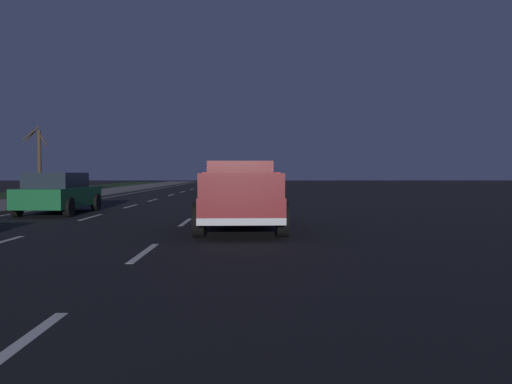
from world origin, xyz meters
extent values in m
plane|color=black|center=(27.00, 0.00, 0.00)|extent=(144.00, 144.00, 0.00)
cube|color=slate|center=(27.00, 7.45, 0.06)|extent=(108.00, 4.00, 0.12)
cube|color=silver|center=(3.90, -1.75, 0.00)|extent=(2.40, 0.14, 0.01)
cube|color=silver|center=(9.35, -1.75, 0.00)|extent=(2.40, 0.14, 0.01)
cube|color=silver|center=(15.48, -1.75, 0.00)|extent=(2.40, 0.14, 0.01)
cube|color=silver|center=(21.48, -1.75, 0.00)|extent=(2.40, 0.14, 0.01)
cube|color=silver|center=(27.95, -1.75, 0.00)|extent=(2.40, 0.14, 0.01)
cube|color=silver|center=(33.14, -1.75, 0.00)|extent=(2.40, 0.14, 0.01)
cube|color=silver|center=(38.20, -1.75, 0.00)|extent=(2.40, 0.14, 0.01)
cube|color=silver|center=(44.92, -1.75, 0.00)|extent=(2.40, 0.14, 0.01)
cube|color=silver|center=(51.05, -1.75, 0.00)|extent=(2.40, 0.14, 0.01)
cube|color=silver|center=(56.53, -1.75, 0.00)|extent=(2.40, 0.14, 0.01)
cube|color=silver|center=(63.38, -1.75, 0.00)|extent=(2.40, 0.14, 0.01)
cube|color=silver|center=(69.51, -1.75, 0.00)|extent=(2.40, 0.14, 0.01)
cube|color=silver|center=(75.32, -1.75, 0.00)|extent=(2.40, 0.14, 0.01)
cube|color=silver|center=(80.86, -1.75, 0.00)|extent=(2.40, 0.14, 0.01)
cube|color=silver|center=(17.26, 1.75, 0.00)|extent=(2.40, 0.14, 0.01)
cube|color=silver|center=(23.04, 1.75, 0.00)|extent=(2.40, 0.14, 0.01)
cube|color=silver|center=(28.23, 1.75, 0.00)|extent=(2.40, 0.14, 0.01)
cube|color=silver|center=(34.75, 1.75, 0.00)|extent=(2.40, 0.14, 0.01)
cube|color=silver|center=(40.46, 1.75, 0.00)|extent=(2.40, 0.14, 0.01)
cube|color=silver|center=(46.75, 1.75, 0.00)|extent=(2.40, 0.14, 0.01)
cube|color=silver|center=(52.44, 1.75, 0.00)|extent=(2.40, 0.14, 0.01)
cube|color=silver|center=(58.56, 1.75, 0.00)|extent=(2.40, 0.14, 0.01)
cube|color=silver|center=(64.37, 1.75, 0.00)|extent=(2.40, 0.14, 0.01)
cube|color=silver|center=(70.12, 1.75, 0.00)|extent=(2.40, 0.14, 0.01)
cube|color=silver|center=(76.51, 1.75, 0.00)|extent=(2.40, 0.14, 0.01)
cube|color=silver|center=(27.00, 5.15, 0.00)|extent=(108.00, 0.14, 0.01)
cube|color=maroon|center=(13.57, -3.50, 0.67)|extent=(5.47, 2.18, 0.60)
cube|color=maroon|center=(14.75, -3.46, 1.42)|extent=(2.22, 1.91, 0.90)
cube|color=#1E2833|center=(13.70, -3.50, 1.47)|extent=(0.09, 1.44, 0.50)
cube|color=maroon|center=(12.45, -2.60, 1.25)|extent=(3.02, 0.18, 0.56)
cube|color=maroon|center=(12.52, -4.48, 1.25)|extent=(3.02, 0.18, 0.56)
cube|color=maroon|center=(10.91, -3.59, 1.25)|extent=(0.14, 1.88, 0.56)
cube|color=silver|center=(10.91, -3.59, 0.45)|extent=(0.19, 2.00, 0.16)
cube|color=red|center=(10.89, -2.79, 1.45)|extent=(0.06, 0.14, 0.20)
cube|color=red|center=(10.95, -4.39, 1.45)|extent=(0.06, 0.14, 0.20)
cylinder|color=black|center=(15.31, -2.44, 0.42)|extent=(0.84, 0.28, 0.84)
cylinder|color=black|center=(15.38, -4.44, 0.42)|extent=(0.84, 0.28, 0.84)
cylinder|color=black|center=(11.75, -2.56, 0.42)|extent=(0.84, 0.28, 0.84)
cylinder|color=black|center=(11.82, -4.56, 0.42)|extent=(0.84, 0.28, 0.84)
cube|color=#14592D|center=(18.80, 3.42, 0.63)|extent=(4.42, 1.85, 0.70)
cube|color=#1E2833|center=(18.55, 3.43, 1.26)|extent=(2.48, 1.61, 0.56)
cylinder|color=black|center=(20.31, 4.31, 0.34)|extent=(0.68, 0.22, 0.68)
cylinder|color=black|center=(20.29, 2.51, 0.34)|extent=(0.68, 0.22, 0.68)
cylinder|color=black|center=(17.32, 4.34, 0.34)|extent=(0.68, 0.22, 0.68)
cylinder|color=black|center=(17.30, 2.54, 0.34)|extent=(0.68, 0.22, 0.68)
cube|color=red|center=(16.65, 3.45, 0.68)|extent=(0.10, 1.51, 0.10)
cylinder|color=#423323|center=(37.66, 11.98, 2.33)|extent=(0.28, 0.28, 4.66)
cylinder|color=#423323|center=(37.39, 12.46, 4.41)|extent=(0.56, 1.06, 1.06)
cylinder|color=#423323|center=(37.62, 11.68, 3.98)|extent=(0.17, 0.68, 0.96)
cylinder|color=#423323|center=(37.59, 12.43, 4.38)|extent=(0.22, 0.99, 1.23)
camera|label=1|loc=(-0.50, -3.85, 1.55)|focal=36.09mm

